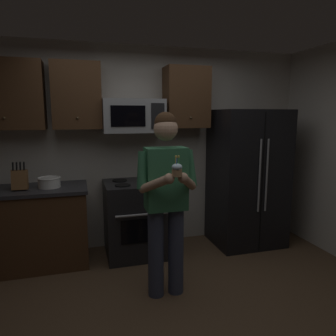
% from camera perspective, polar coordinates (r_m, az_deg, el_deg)
% --- Properties ---
extents(ground_plane, '(6.00, 6.00, 0.00)m').
position_cam_1_polar(ground_plane, '(3.05, 2.59, -25.05)').
color(ground_plane, brown).
extents(wall_back, '(4.40, 0.10, 2.60)m').
position_cam_1_polar(wall_back, '(4.23, -4.82, 3.64)').
color(wall_back, beige).
rests_on(wall_back, ground).
extents(oven_range, '(0.76, 0.70, 0.93)m').
position_cam_1_polar(oven_range, '(4.00, -5.69, -9.02)').
color(oven_range, black).
rests_on(oven_range, ground).
extents(microwave, '(0.74, 0.41, 0.40)m').
position_cam_1_polar(microwave, '(3.91, -6.31, 9.30)').
color(microwave, '#9EA0A5').
extents(refrigerator, '(0.90, 0.75, 1.80)m').
position_cam_1_polar(refrigerator, '(4.36, 14.08, -1.75)').
color(refrigerator, black).
rests_on(refrigerator, ground).
extents(cabinet_row_upper, '(2.78, 0.36, 0.76)m').
position_cam_1_polar(cabinet_row_upper, '(3.92, -15.03, 12.41)').
color(cabinet_row_upper, '#4C301C').
extents(counter_left, '(1.44, 0.66, 0.92)m').
position_cam_1_polar(counter_left, '(4.02, -24.58, -9.78)').
color(counter_left, '#4C301C').
rests_on(counter_left, ground).
extents(knife_block, '(0.16, 0.15, 0.32)m').
position_cam_1_polar(knife_block, '(3.83, -25.14, -1.89)').
color(knife_block, brown).
rests_on(knife_block, counter_left).
extents(bowl_large_white, '(0.25, 0.25, 0.12)m').
position_cam_1_polar(bowl_large_white, '(3.83, -20.61, -2.39)').
color(bowl_large_white, white).
rests_on(bowl_large_white, counter_left).
extents(person, '(0.60, 0.48, 1.76)m').
position_cam_1_polar(person, '(2.95, -0.33, -4.94)').
color(person, '#383F59').
rests_on(person, ground).
extents(cupcake, '(0.09, 0.09, 0.17)m').
position_cam_1_polar(cupcake, '(2.58, 1.63, -0.29)').
color(cupcake, '#A87F56').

